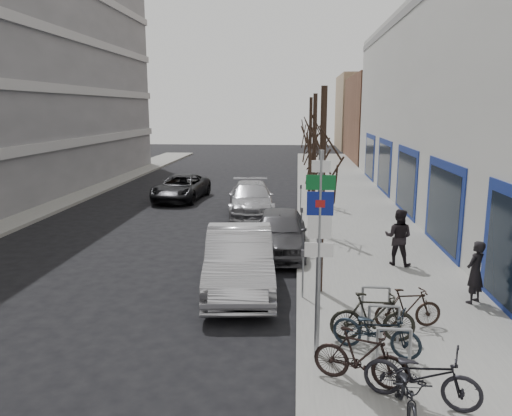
% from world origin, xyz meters
% --- Properties ---
extents(ground, '(120.00, 120.00, 0.00)m').
position_xyz_m(ground, '(0.00, 0.00, 0.00)').
color(ground, black).
rests_on(ground, ground).
extents(sidewalk_east, '(5.00, 70.00, 0.15)m').
position_xyz_m(sidewalk_east, '(4.50, 10.00, 0.07)').
color(sidewalk_east, slate).
rests_on(sidewalk_east, ground).
extents(brick_building_far, '(12.00, 14.00, 8.00)m').
position_xyz_m(brick_building_far, '(13.00, 40.00, 4.00)').
color(brick_building_far, brown).
rests_on(brick_building_far, ground).
extents(tan_building_far, '(13.00, 12.00, 9.00)m').
position_xyz_m(tan_building_far, '(13.50, 55.00, 4.50)').
color(tan_building_far, '#937A5B').
rests_on(tan_building_far, ground).
extents(highway_sign_pole, '(0.55, 0.10, 4.20)m').
position_xyz_m(highway_sign_pole, '(2.40, -0.01, 2.46)').
color(highway_sign_pole, gray).
rests_on(highway_sign_pole, ground).
extents(bike_rack, '(0.66, 2.26, 0.83)m').
position_xyz_m(bike_rack, '(3.80, 0.60, 0.66)').
color(bike_rack, gray).
rests_on(bike_rack, sidewalk_east).
extents(tree_near, '(1.80, 1.80, 5.50)m').
position_xyz_m(tree_near, '(2.60, 3.50, 4.10)').
color(tree_near, black).
rests_on(tree_near, ground).
extents(tree_mid, '(1.80, 1.80, 5.50)m').
position_xyz_m(tree_mid, '(2.60, 10.00, 4.10)').
color(tree_mid, black).
rests_on(tree_mid, ground).
extents(tree_far, '(1.80, 1.80, 5.50)m').
position_xyz_m(tree_far, '(2.60, 16.50, 4.10)').
color(tree_far, black).
rests_on(tree_far, ground).
extents(meter_front, '(0.10, 0.08, 1.27)m').
position_xyz_m(meter_front, '(2.15, 3.00, 0.92)').
color(meter_front, gray).
rests_on(meter_front, sidewalk_east).
extents(meter_mid, '(0.10, 0.08, 1.27)m').
position_xyz_m(meter_mid, '(2.15, 8.50, 0.92)').
color(meter_mid, gray).
rests_on(meter_mid, sidewalk_east).
extents(meter_back, '(0.10, 0.08, 1.27)m').
position_xyz_m(meter_back, '(2.15, 14.00, 0.92)').
color(meter_back, gray).
rests_on(meter_back, sidewalk_east).
extents(bike_near_left, '(0.48, 1.53, 0.93)m').
position_xyz_m(bike_near_left, '(3.74, -1.97, 0.62)').
color(bike_near_left, black).
rests_on(bike_near_left, sidewalk_east).
extents(bike_near_right, '(1.79, 1.06, 1.04)m').
position_xyz_m(bike_near_right, '(3.12, -1.05, 0.67)').
color(bike_near_right, black).
rests_on(bike_near_right, sidewalk_east).
extents(bike_mid_curb, '(1.87, 1.23, 1.10)m').
position_xyz_m(bike_mid_curb, '(3.58, 0.15, 0.70)').
color(bike_mid_curb, black).
rests_on(bike_mid_curb, sidewalk_east).
extents(bike_mid_inner, '(1.79, 0.54, 1.09)m').
position_xyz_m(bike_mid_inner, '(3.58, 0.63, 0.69)').
color(bike_mid_inner, black).
rests_on(bike_mid_inner, sidewalk_east).
extents(bike_far_curb, '(1.98, 1.18, 1.16)m').
position_xyz_m(bike_far_curb, '(4.06, -1.56, 0.73)').
color(bike_far_curb, black).
rests_on(bike_far_curb, sidewalk_east).
extents(bike_far_inner, '(1.59, 0.71, 0.93)m').
position_xyz_m(bike_far_inner, '(4.46, 1.38, 0.62)').
color(bike_far_inner, black).
rests_on(bike_far_inner, sidewalk_east).
extents(parked_car_front, '(2.34, 5.30, 1.69)m').
position_xyz_m(parked_car_front, '(0.41, 3.86, 0.85)').
color(parked_car_front, '#B0B0B6').
rests_on(parked_car_front, ground).
extents(parked_car_mid, '(1.82, 4.52, 1.54)m').
position_xyz_m(parked_car_mid, '(1.40, 7.44, 0.77)').
color(parked_car_mid, '#454549').
rests_on(parked_car_mid, ground).
extents(parked_car_back, '(2.64, 5.33, 1.49)m').
position_xyz_m(parked_car_back, '(-0.20, 13.95, 0.74)').
color(parked_car_back, '#A6A6AB').
rests_on(parked_car_back, ground).
extents(lane_car, '(2.68, 5.10, 1.37)m').
position_xyz_m(lane_car, '(-4.37, 17.32, 0.68)').
color(lane_car, black).
rests_on(lane_car, ground).
extents(pedestrian_near, '(0.69, 0.67, 1.60)m').
position_xyz_m(pedestrian_near, '(6.42, 3.00, 0.95)').
color(pedestrian_near, black).
rests_on(pedestrian_near, sidewalk_east).
extents(pedestrian_far, '(0.78, 0.66, 1.79)m').
position_xyz_m(pedestrian_far, '(5.12, 6.02, 1.04)').
color(pedestrian_far, black).
rests_on(pedestrian_far, sidewalk_east).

